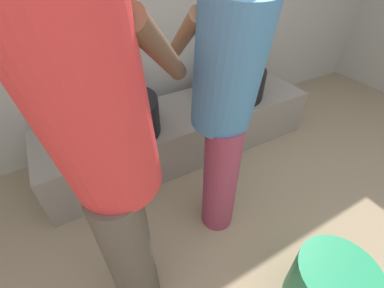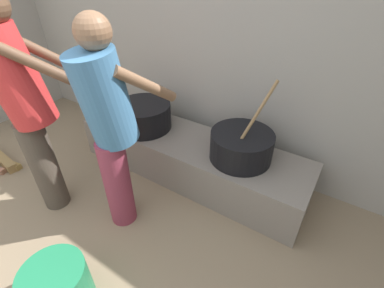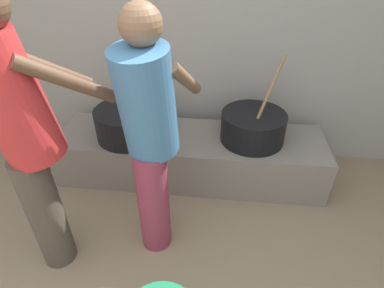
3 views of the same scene
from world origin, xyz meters
The scene contains 7 objects.
block_enclosure_rear centered at (0.00, 2.29, 1.22)m, with size 5.65×0.20×2.43m, color #9E998E.
hearth_ledge centered at (0.00, 1.77, 0.20)m, with size 2.22×0.60×0.40m, color slate.
cooking_pot_main centered at (0.50, 1.78, 0.52)m, with size 0.51×0.51×0.69m.
cooking_pot_secondary centered at (-0.50, 1.73, 0.52)m, with size 0.53×0.53×0.24m.
cook_in_red_shirt centered at (-0.74, 0.85, 0.96)m, with size 0.68×0.73×1.67m.
cook_in_blue_shirt centered at (-0.14, 1.05, 0.88)m, with size 0.44×0.70×1.55m.
bucket_green_plastic centered at (0.03, 0.33, 0.17)m, with size 0.37×0.37×0.34m, color #1E7A4C.
Camera 2 is at (1.14, 0.07, 1.76)m, focal length 25.08 mm.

